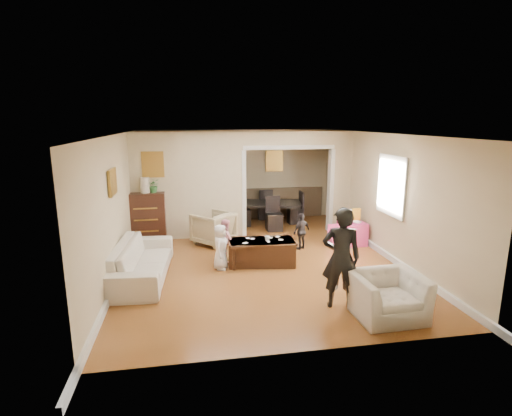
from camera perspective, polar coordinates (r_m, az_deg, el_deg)
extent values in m
plane|color=#A3622A|center=(8.43, 0.23, -7.28)|extent=(7.00, 7.00, 0.00)
cube|color=beige|center=(9.73, -9.63, 3.17)|extent=(2.75, 0.18, 2.60)
cube|color=beige|center=(10.47, 11.98, 3.73)|extent=(0.55, 0.18, 2.60)
cube|color=beige|center=(9.93, 4.77, 10.02)|extent=(2.22, 0.18, 0.35)
cube|color=white|center=(8.57, 19.05, 3.08)|extent=(0.03, 0.95, 1.10)
cube|color=brown|center=(9.59, -14.71, 6.12)|extent=(0.45, 0.03, 0.55)
cube|color=brown|center=(7.40, -20.06, 3.55)|extent=(0.03, 0.55, 0.40)
cube|color=brown|center=(11.57, 2.67, 6.81)|extent=(0.45, 0.03, 0.55)
imported|color=beige|center=(7.63, -16.20, -7.31)|extent=(1.04, 2.34, 0.67)
imported|color=tan|center=(9.36, -6.17, -2.89)|extent=(1.16, 1.16, 0.76)
imported|color=beige|center=(6.27, 18.47, -12.00)|extent=(1.03, 0.91, 0.65)
cube|color=#33190F|center=(9.74, -15.50, -1.31)|extent=(0.87, 0.49, 1.20)
cylinder|color=beige|center=(9.59, -15.77, 3.21)|extent=(0.22, 0.22, 0.36)
imported|color=#357032|center=(9.57, -14.57, 3.16)|extent=(0.29, 0.25, 0.32)
cube|color=#3B1F13|center=(8.05, 0.84, -6.38)|extent=(1.39, 0.84, 0.49)
imported|color=white|center=(7.93, 1.63, -4.44)|extent=(0.12, 0.12, 0.10)
cube|color=#DA3985|center=(9.55, 13.73, -3.56)|extent=(0.59, 0.59, 0.53)
cube|color=yellow|center=(9.58, 14.28, -0.96)|extent=(0.20, 0.08, 0.30)
cylinder|color=#29A5CD|center=(9.39, 13.39, -1.88)|extent=(0.08, 0.08, 0.08)
cube|color=red|center=(9.53, 12.88, -1.73)|extent=(0.10, 0.09, 0.05)
imported|color=white|center=(9.39, 14.39, -2.04)|extent=(0.21, 0.21, 0.05)
imported|color=black|center=(11.04, 1.92, -0.78)|extent=(1.92, 1.31, 0.62)
imported|color=black|center=(6.22, 12.21, -7.09)|extent=(0.66, 0.52, 1.61)
imported|color=white|center=(7.74, -5.17, -5.64)|extent=(0.41, 0.51, 0.90)
imported|color=pink|center=(8.18, -4.38, -4.65)|extent=(0.42, 0.49, 0.89)
imported|color=black|center=(8.93, 6.60, -3.37)|extent=(0.53, 0.43, 0.84)
cube|color=white|center=(8.15, 2.16, -4.32)|extent=(0.09, 0.10, 0.00)
cube|color=white|center=(7.80, -1.57, -5.09)|extent=(0.13, 0.12, 0.00)
cube|color=white|center=(8.02, 3.62, -4.62)|extent=(0.11, 0.10, 0.00)
cube|color=white|center=(8.23, 3.17, -4.17)|extent=(0.13, 0.13, 0.00)
cube|color=white|center=(8.08, -0.49, -4.47)|extent=(0.08, 0.10, 0.00)
cube|color=white|center=(7.89, 1.82, -4.89)|extent=(0.06, 0.08, 0.00)
cube|color=white|center=(8.12, -1.19, -4.38)|extent=(0.08, 0.09, 0.00)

